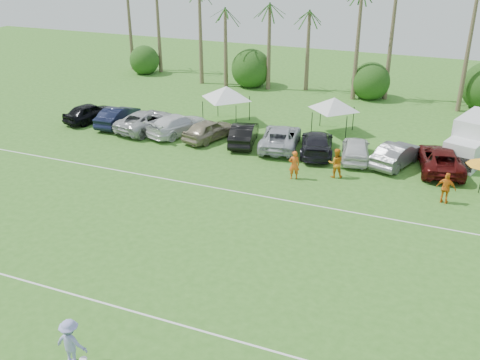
% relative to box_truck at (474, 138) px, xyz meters
% --- Properties ---
extents(ground, '(120.00, 120.00, 0.00)m').
position_rel_box_truck_xyz_m(ground, '(-15.14, -24.84, -1.57)').
color(ground, '#386F21').
rests_on(ground, ground).
extents(field_lines, '(80.00, 12.10, 0.01)m').
position_rel_box_truck_xyz_m(field_lines, '(-15.14, -16.84, -1.56)').
color(field_lines, white).
rests_on(field_lines, ground).
extents(palm_tree_0, '(2.40, 2.40, 8.90)m').
position_rel_box_truck_xyz_m(palm_tree_0, '(-37.14, 13.16, 5.91)').
color(palm_tree_0, brown).
rests_on(palm_tree_0, ground).
extents(palm_tree_4, '(2.40, 2.40, 8.90)m').
position_rel_box_truck_xyz_m(palm_tree_4, '(-19.14, 13.16, 5.91)').
color(palm_tree_4, brown).
rests_on(palm_tree_4, ground).
extents(palm_tree_5, '(2.40, 2.40, 9.90)m').
position_rel_box_truck_xyz_m(palm_tree_5, '(-15.14, 13.16, 6.78)').
color(palm_tree_5, brown).
rests_on(palm_tree_5, ground).
extents(palm_tree_8, '(2.40, 2.40, 8.90)m').
position_rel_box_truck_xyz_m(palm_tree_8, '(-2.14, 13.16, 5.91)').
color(palm_tree_8, brown).
rests_on(palm_tree_8, ground).
extents(bush_tree_0, '(4.00, 4.00, 4.00)m').
position_rel_box_truck_xyz_m(bush_tree_0, '(-34.14, 14.16, 0.23)').
color(bush_tree_0, brown).
rests_on(bush_tree_0, ground).
extents(bush_tree_1, '(4.00, 4.00, 4.00)m').
position_rel_box_truck_xyz_m(bush_tree_1, '(-21.14, 14.16, 0.23)').
color(bush_tree_1, brown).
rests_on(bush_tree_1, ground).
extents(bush_tree_2, '(4.00, 4.00, 4.00)m').
position_rel_box_truck_xyz_m(bush_tree_2, '(-9.14, 14.16, 0.23)').
color(bush_tree_2, brown).
rests_on(bush_tree_2, ground).
extents(sideline_player_a, '(0.80, 0.69, 1.86)m').
position_rel_box_truck_xyz_m(sideline_player_a, '(-10.25, -7.71, -0.64)').
color(sideline_player_a, '#E45919').
rests_on(sideline_player_a, ground).
extents(sideline_player_b, '(1.13, 1.01, 1.92)m').
position_rel_box_truck_xyz_m(sideline_player_b, '(-7.90, -6.48, -0.61)').
color(sideline_player_b, orange).
rests_on(sideline_player_b, ground).
extents(sideline_player_c, '(1.15, 0.66, 1.85)m').
position_rel_box_truck_xyz_m(sideline_player_c, '(-1.28, -7.68, -0.64)').
color(sideline_player_c, orange).
rests_on(sideline_player_c, ground).
extents(box_truck, '(3.77, 6.06, 2.93)m').
position_rel_box_truck_xyz_m(box_truck, '(0.00, 0.00, 0.00)').
color(box_truck, white).
rests_on(box_truck, ground).
extents(canopy_tent_left, '(4.43, 4.43, 3.59)m').
position_rel_box_truck_xyz_m(canopy_tent_left, '(-18.61, 0.83, 1.51)').
color(canopy_tent_left, black).
rests_on(canopy_tent_left, ground).
extents(canopy_tent_right, '(4.08, 4.08, 3.31)m').
position_rel_box_truck_xyz_m(canopy_tent_right, '(-10.05, 1.73, 1.26)').
color(canopy_tent_right, black).
rests_on(canopy_tent_right, ground).
extents(frisbee_player, '(1.30, 0.77, 1.85)m').
position_rel_box_truck_xyz_m(frisbee_player, '(-12.76, -26.09, -0.65)').
color(frisbee_player, '#9697D5').
rests_on(frisbee_player, ground).
extents(parked_car_0, '(3.01, 4.90, 1.56)m').
position_rel_box_truck_xyz_m(parked_car_0, '(-29.17, -3.04, -0.79)').
color(parked_car_0, black).
rests_on(parked_car_0, ground).
extents(parked_car_1, '(1.87, 4.80, 1.56)m').
position_rel_box_truck_xyz_m(parked_car_1, '(-26.44, -3.05, -0.79)').
color(parked_car_1, black).
rests_on(parked_car_1, ground).
extents(parked_car_2, '(3.52, 5.97, 1.56)m').
position_rel_box_truck_xyz_m(parked_car_2, '(-23.71, -3.12, -0.79)').
color(parked_car_2, '#ADAEAF').
rests_on(parked_car_2, ground).
extents(parked_car_3, '(3.76, 5.78, 1.56)m').
position_rel_box_truck_xyz_m(parked_car_3, '(-20.98, -3.04, -0.79)').
color(parked_car_3, silver).
rests_on(parked_car_3, ground).
extents(parked_car_4, '(3.07, 4.91, 1.56)m').
position_rel_box_truck_xyz_m(parked_car_4, '(-18.24, -3.26, -0.79)').
color(parked_car_4, gray).
rests_on(parked_car_4, ground).
extents(parked_car_5, '(2.68, 4.98, 1.56)m').
position_rel_box_truck_xyz_m(parked_car_5, '(-15.51, -3.07, -0.79)').
color(parked_car_5, black).
rests_on(parked_car_5, ground).
extents(parked_car_6, '(3.57, 5.98, 1.56)m').
position_rel_box_truck_xyz_m(parked_car_6, '(-12.78, -2.80, -0.79)').
color(parked_car_6, '#ADB0B7').
rests_on(parked_car_6, ground).
extents(parked_car_7, '(3.38, 5.73, 1.56)m').
position_rel_box_truck_xyz_m(parked_car_7, '(-10.05, -2.94, -0.79)').
color(parked_car_7, black).
rests_on(parked_car_7, ground).
extents(parked_car_8, '(2.68, 4.84, 1.56)m').
position_rel_box_truck_xyz_m(parked_car_8, '(-7.32, -3.02, -0.79)').
color(parked_car_8, silver).
rests_on(parked_car_8, ground).
extents(parked_car_9, '(3.05, 5.00, 1.56)m').
position_rel_box_truck_xyz_m(parked_car_9, '(-4.59, -3.02, -0.79)').
color(parked_car_9, slate).
rests_on(parked_car_9, ground).
extents(parked_car_10, '(3.53, 5.97, 1.56)m').
position_rel_box_truck_xyz_m(parked_car_10, '(-1.86, -2.79, -0.79)').
color(parked_car_10, '#490E0D').
rests_on(parked_car_10, ground).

